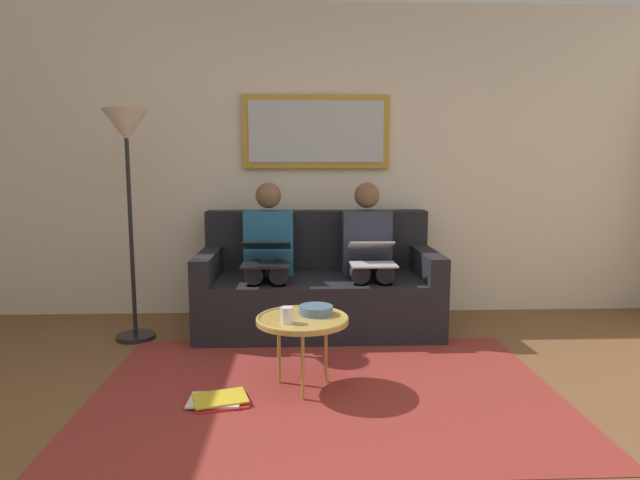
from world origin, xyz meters
TOP-DOWN VIEW (x-y plane):
  - wall_rear at (0.00, -2.60)m, footprint 6.00×0.12m
  - area_rug at (0.00, -0.85)m, footprint 2.60×1.80m
  - couch at (0.00, -2.12)m, footprint 1.82×0.90m
  - framed_mirror at (0.00, -2.51)m, footprint 1.22×0.05m
  - coffee_table at (0.13, -0.90)m, footprint 0.53×0.53m
  - cup at (0.21, -0.81)m, footprint 0.07×0.07m
  - bowl at (0.05, -0.98)m, footprint 0.20×0.20m
  - person_left at (-0.38, -2.05)m, footprint 0.38×0.58m
  - laptop_silver at (-0.38, -1.82)m, footprint 0.33×0.38m
  - person_right at (0.38, -2.05)m, footprint 0.38×0.58m
  - laptop_black at (0.38, -1.82)m, footprint 0.35×0.39m
  - magazine_stack at (0.58, -0.71)m, footprint 0.34×0.28m
  - standing_lamp at (1.36, -1.85)m, footprint 0.32×0.32m

SIDE VIEW (x-z plane):
  - area_rug at x=0.00m, z-range 0.00..0.01m
  - magazine_stack at x=0.58m, z-range 0.00..0.04m
  - couch at x=0.00m, z-range -0.14..0.76m
  - coffee_table at x=0.13m, z-range 0.19..0.61m
  - bowl at x=0.05m, z-range 0.42..0.47m
  - cup at x=0.21m, z-range 0.42..0.51m
  - person_left at x=-0.38m, z-range 0.04..1.18m
  - person_right at x=0.38m, z-range 0.04..1.18m
  - laptop_silver at x=-0.38m, z-range 0.55..0.71m
  - laptop_black at x=0.38m, z-range 0.55..0.72m
  - wall_rear at x=0.00m, z-range 0.00..2.60m
  - standing_lamp at x=1.36m, z-range 0.54..2.20m
  - framed_mirror at x=0.00m, z-range 1.25..1.85m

